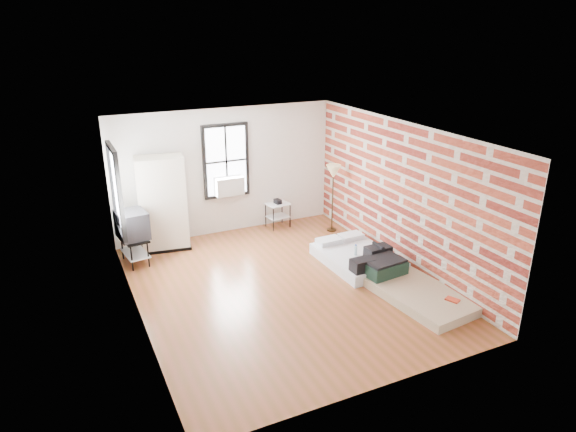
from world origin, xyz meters
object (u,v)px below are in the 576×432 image
mattress_main (358,257)px  side_table (278,208)px  wardrobe (162,204)px  tv_stand (132,226)px  floor_lamp (333,175)px  mattress_bare (408,286)px

mattress_main → side_table: (-0.62, 2.47, 0.31)m
mattress_main → wardrobe: 4.13m
side_table → tv_stand: size_ratio=0.63×
side_table → wardrobe: bearing=-178.5°
floor_lamp → tv_stand: floor_lamp is taller
mattress_main → floor_lamp: (0.40, 1.75, 1.17)m
floor_lamp → tv_stand: bearing=177.6°
mattress_main → floor_lamp: 2.14m
mattress_main → side_table: bearing=102.8°
mattress_bare → tv_stand: 5.32m
mattress_main → mattress_bare: 1.39m
mattress_main → floor_lamp: bearing=75.6°
mattress_bare → wardrobe: (-3.42, 3.78, 0.85)m
mattress_bare → floor_lamp: floor_lamp is taller
wardrobe → tv_stand: bearing=-138.0°
wardrobe → tv_stand: (-0.70, -0.47, -0.21)m
side_table → tv_stand: 3.39m
mattress_bare → side_table: size_ratio=3.20×
mattress_main → mattress_bare: (0.16, -1.38, -0.01)m
side_table → floor_lamp: bearing=-35.2°
wardrobe → floor_lamp: size_ratio=1.28×
mattress_bare → wardrobe: bearing=126.2°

